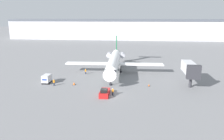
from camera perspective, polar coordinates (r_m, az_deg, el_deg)
ground_plane at (r=49.44m, az=-1.21°, el=-6.70°), size 600.00×600.00×0.00m
terminal_building at (r=166.25m, az=4.31°, el=10.52°), size 180.00×16.80×14.86m
airplane_main at (r=67.73m, az=0.52°, el=2.22°), size 30.51×31.44×10.61m
pushback_tug at (r=49.17m, az=-1.92°, el=-5.95°), size 2.04×4.52×1.87m
luggage_cart at (r=60.51m, az=-16.68°, el=-2.27°), size 1.77×3.03×2.27m
worker_near_tug at (r=49.25m, az=0.20°, el=-5.69°), size 0.40×0.24×1.68m
worker_by_wing at (r=67.55m, az=-6.91°, el=-0.34°), size 0.40×0.24×1.65m
worker_on_apron at (r=57.85m, az=-14.93°, el=-3.12°), size 0.40×0.24×1.74m
traffic_cone_left at (r=57.64m, az=-9.88°, el=-3.50°), size 0.69×0.69×0.73m
traffic_cone_right at (r=56.51m, az=9.63°, el=-3.90°), size 0.53×0.53×0.63m
jet_bridge at (r=58.64m, az=19.70°, el=0.32°), size 3.20×9.35×6.19m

